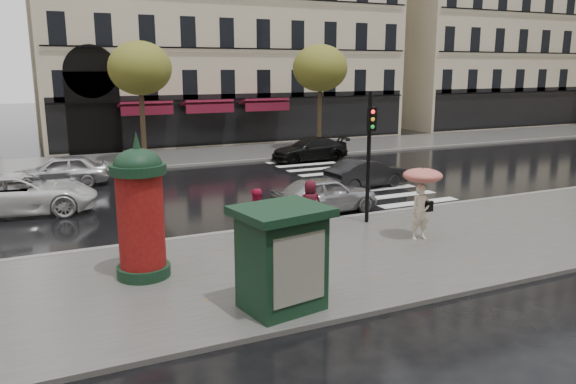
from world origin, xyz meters
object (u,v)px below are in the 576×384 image
traffic_light (370,145)px  car_silver (325,194)px  newsstand (281,257)px  morris_column (140,209)px  car_black (310,149)px  car_far_silver (60,171)px  woman_red (256,216)px  car_darkgrey (366,173)px  woman_umbrella (422,191)px  man_burgundy (310,204)px  car_white (20,194)px

traffic_light → car_silver: (-0.46, 2.16, -2.08)m
traffic_light → newsstand: (-5.46, -5.04, -1.48)m
morris_column → car_black: size_ratio=0.81×
morris_column → car_far_silver: bearing=95.0°
woman_red → newsstand: (-1.19, -4.46, 0.33)m
car_darkgrey → car_black: size_ratio=0.86×
woman_umbrella → traffic_light: bearing=100.7°
car_far_silver → man_burgundy: bearing=36.9°
woman_umbrella → woman_red: bearing=160.4°
woman_red → newsstand: bearing=57.1°
traffic_light → car_black: traffic_light is taller
car_silver → morris_column: bearing=113.7°
traffic_light → car_white: size_ratio=0.82×
woman_red → morris_column: 3.86m
woman_umbrella → morris_column: morris_column is taller
newsstand → car_darkgrey: size_ratio=0.58×
woman_umbrella → traffic_light: 2.57m
car_silver → car_darkgrey: (3.82, 3.13, -0.05)m
car_white → car_far_silver: size_ratio=1.28×
man_burgundy → car_silver: bearing=-121.0°
traffic_light → car_silver: size_ratio=1.08×
man_burgundy → traffic_light: (2.03, -0.27, 1.86)m
car_black → car_far_silver: 13.52m
woman_umbrella → car_black: size_ratio=0.50×
traffic_light → car_black: size_ratio=0.97×
morris_column → car_far_silver: (-1.16, 13.15, -1.16)m
woman_umbrella → man_burgundy: woman_umbrella is taller
man_burgundy → traffic_light: 2.76m
newsstand → car_silver: newsstand is taller
woman_red → car_far_silver: (-4.69, 11.89, -0.25)m
man_burgundy → traffic_light: size_ratio=0.36×
woman_red → traffic_light: 4.67m
morris_column → traffic_light: size_ratio=0.83×
car_white → woman_red: bearing=-132.1°
car_darkgrey → car_far_silver: car_far_silver is taller
man_burgundy → car_darkgrey: size_ratio=0.41×
car_far_silver → woman_umbrella: bearing=39.5°
woman_umbrella → newsstand: 6.52m
woman_umbrella → car_far_silver: bearing=124.7°
woman_umbrella → woman_red: woman_umbrella is taller
traffic_light → car_darkgrey: bearing=57.7°
man_burgundy → morris_column: bearing=28.8°
man_burgundy → morris_column: 6.22m
traffic_light → newsstand: bearing=-137.3°
man_burgundy → car_white: man_burgundy is taller
car_silver → car_far_silver: car_far_silver is taller
traffic_light → car_black: 13.87m
woman_red → car_silver: size_ratio=0.41×
traffic_light → woman_umbrella: bearing=-79.3°
woman_red → car_darkgrey: (7.62, 5.87, -0.31)m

